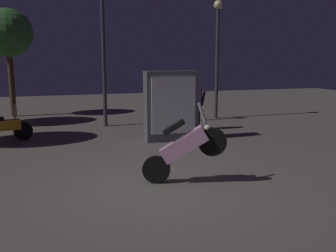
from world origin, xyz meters
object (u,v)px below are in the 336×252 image
at_px(streetlamp_near, 217,44).
at_px(kiosk_billboard, 171,106).
at_px(streetlamp_far, 103,33).
at_px(motorcycle_pink_foreground, 184,147).
at_px(motorcycle_orange_parked_left, 3,128).
at_px(person_rider_beside, 196,102).

distance_m(streetlamp_near, kiosk_billboard, 5.16).
bearing_deg(streetlamp_far, motorcycle_pink_foreground, -86.69).
height_order(streetlamp_near, kiosk_billboard, streetlamp_near).
height_order(motorcycle_orange_parked_left, streetlamp_far, streetlamp_far).
bearing_deg(streetlamp_near, streetlamp_far, -174.82).
xyz_separation_m(person_rider_beside, streetlamp_far, (-2.87, 1.79, 2.35)).
bearing_deg(streetlamp_near, person_rider_beside, -129.34).
xyz_separation_m(motorcycle_pink_foreground, motorcycle_orange_parked_left, (-3.73, 5.27, -0.31)).
xyz_separation_m(motorcycle_orange_parked_left, kiosk_billboard, (4.82, -1.30, 0.61)).
distance_m(person_rider_beside, streetlamp_near, 3.52).
distance_m(motorcycle_pink_foreground, streetlamp_far, 7.56).
distance_m(streetlamp_near, streetlamp_far, 4.72).
height_order(motorcycle_pink_foreground, streetlamp_near, streetlamp_near).
relative_size(motorcycle_pink_foreground, motorcycle_orange_parked_left, 1.00).
bearing_deg(motorcycle_orange_parked_left, streetlamp_far, 15.04).
bearing_deg(streetlamp_far, streetlamp_near, 5.18).
relative_size(motorcycle_pink_foreground, person_rider_beside, 0.98).
bearing_deg(motorcycle_pink_foreground, kiosk_billboard, 96.70).
distance_m(person_rider_beside, kiosk_billboard, 1.91).
xyz_separation_m(streetlamp_near, streetlamp_far, (-4.69, -0.43, 0.30)).
distance_m(streetlamp_far, kiosk_billboard, 4.15).
height_order(motorcycle_pink_foreground, kiosk_billboard, kiosk_billboard).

